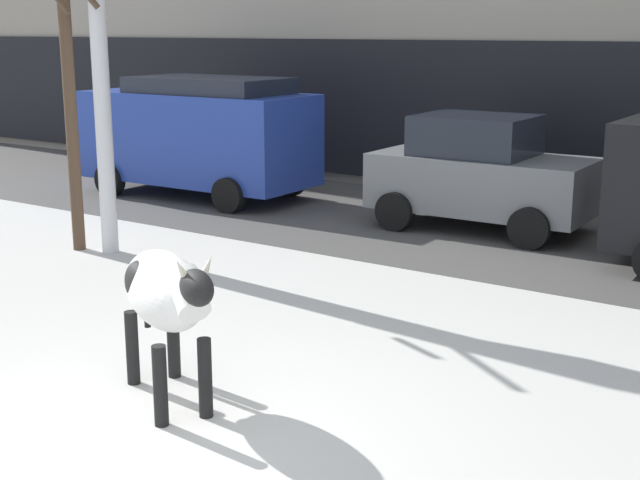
# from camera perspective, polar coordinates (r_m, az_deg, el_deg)

# --- Properties ---
(ground_plane) EXTENTS (120.00, 120.00, 0.00)m
(ground_plane) POSITION_cam_1_polar(r_m,az_deg,el_deg) (7.26, -11.17, -13.06)
(ground_plane) COLOR silver
(road_strip) EXTENTS (60.00, 5.60, 0.01)m
(road_strip) POSITION_cam_1_polar(r_m,az_deg,el_deg) (14.25, 14.29, 0.08)
(road_strip) COLOR #514F4C
(road_strip) RESTS_ON ground
(cow_holstein) EXTENTS (1.84, 1.32, 1.54)m
(cow_holstein) POSITION_cam_1_polar(r_m,az_deg,el_deg) (7.69, -10.05, -3.45)
(cow_holstein) COLOR silver
(cow_holstein) RESTS_ON ground
(car_blue_van) EXTENTS (4.65, 2.22, 2.32)m
(car_blue_van) POSITION_cam_1_polar(r_m,az_deg,el_deg) (17.32, -7.82, 6.86)
(car_blue_van) COLOR #233D9E
(car_blue_van) RESTS_ON ground
(car_grey_hatchback) EXTENTS (3.55, 2.00, 1.86)m
(car_grey_hatchback) POSITION_cam_1_polar(r_m,az_deg,el_deg) (14.57, 10.36, 4.27)
(car_grey_hatchback) COLOR slate
(car_grey_hatchback) RESTS_ON ground
(pedestrian_by_cars) EXTENTS (0.36, 0.24, 1.73)m
(pedestrian_by_cars) POSITION_cam_1_polar(r_m,az_deg,el_deg) (19.68, -1.59, 6.71)
(pedestrian_by_cars) COLOR #282833
(pedestrian_by_cars) RESTS_ON ground
(pedestrian_far_left) EXTENTS (0.36, 0.24, 1.73)m
(pedestrian_far_left) POSITION_cam_1_polar(r_m,az_deg,el_deg) (16.79, 15.99, 5.01)
(pedestrian_far_left) COLOR #282833
(pedestrian_far_left) RESTS_ON ground
(bare_tree_right_lot) EXTENTS (1.04, 0.82, 4.69)m
(bare_tree_right_lot) POSITION_cam_1_polar(r_m,az_deg,el_deg) (13.27, -15.93, 8.68)
(bare_tree_right_lot) COLOR #4C3828
(bare_tree_right_lot) RESTS_ON ground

